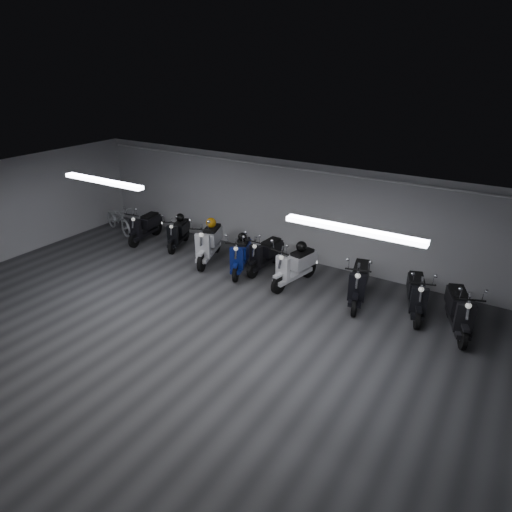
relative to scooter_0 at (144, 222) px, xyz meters
The scene contains 20 objects.
floor 5.97m from the scooter_0, 38.44° to the right, with size 14.00×10.00×0.01m, color #353538.
ceiling 6.32m from the scooter_0, 38.44° to the right, with size 14.00×10.00×0.01m, color gray.
back_wall 4.89m from the scooter_0, 15.80° to the left, with size 14.00×0.01×2.80m, color #ACACAE.
fluor_strip_left 3.79m from the scooter_0, 58.51° to the right, with size 2.40×0.18×0.08m, color white.
fluor_strip_right 8.37m from the scooter_0, 19.38° to the right, with size 2.40×0.18×0.08m, color white.
conduit 5.20m from the scooter_0, 14.83° to the left, with size 0.05×0.05×13.60m, color white.
scooter_0 is the anchor object (origin of this frame).
scooter_1 1.23m from the scooter_0, ahead, with size 0.54×1.63×1.21m, color black, non-canonical shape.
scooter_2 2.65m from the scooter_0, ahead, with size 0.66×1.99×1.48m, color silver, non-canonical shape.
scooter_4 3.80m from the scooter_0, ahead, with size 0.58×1.73×1.29m, color navy, non-canonical shape.
scooter_5 4.30m from the scooter_0, ahead, with size 0.57×1.71×1.28m, color black, non-canonical shape.
scooter_6 5.37m from the scooter_0, ahead, with size 0.61×1.83×1.37m, color white, non-canonical shape.
scooter_7 7.06m from the scooter_0, ahead, with size 0.62×1.87×1.39m, color black, non-canonical shape.
scooter_8 8.34m from the scooter_0, ahead, with size 0.59×1.76×1.31m, color black, non-canonical shape.
scooter_9 9.27m from the scooter_0, ahead, with size 0.61×1.82×1.35m, color black, non-canonical shape.
bicycle 1.33m from the scooter_0, behind, with size 0.60×1.70×1.10m, color silver.
helmet_0 5.43m from the scooter_0, ahead, with size 0.28×0.28×0.28m, color black.
helmet_1 1.23m from the scooter_0, 18.29° to the left, with size 0.26×0.26×0.26m, color black.
helmet_2 3.71m from the scooter_0, ahead, with size 0.24×0.24×0.24m, color black.
helmet_3 2.59m from the scooter_0, ahead, with size 0.29×0.29×0.29m, color #C57D0B.
Camera 1 is at (5.32, -5.75, 5.35)m, focal length 31.71 mm.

